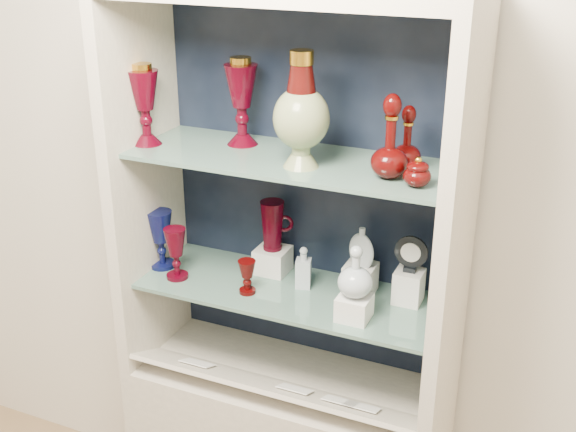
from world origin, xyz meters
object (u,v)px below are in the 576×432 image
at_px(lidded_bowl, 417,171).
at_px(clear_square_bottle, 303,267).
at_px(pedestal_lamp_right, 242,102).
at_px(flat_flask, 362,246).
at_px(pedestal_lamp_left, 145,105).
at_px(ruby_goblet_tall, 176,253).
at_px(ruby_decanter_b, 408,135).
at_px(ruby_decanter_a, 391,131).
at_px(cobalt_goblet, 161,239).
at_px(ruby_goblet_small, 247,277).
at_px(enamel_urn, 301,110).
at_px(cameo_medallion, 411,253).
at_px(ruby_pitcher, 272,225).
at_px(clear_round_decanter, 356,273).

relative_size(lidded_bowl, clear_square_bottle, 0.60).
distance_m(pedestal_lamp_right, flat_flask, 0.55).
bearing_deg(pedestal_lamp_left, ruby_goblet_tall, -12.16).
relative_size(pedestal_lamp_right, ruby_decanter_b, 1.40).
height_order(ruby_decanter_a, ruby_goblet_tall, ruby_decanter_a).
distance_m(lidded_bowl, cobalt_goblet, 0.90).
bearing_deg(ruby_goblet_tall, flat_flask, 14.35).
xyz_separation_m(cobalt_goblet, ruby_goblet_tall, (0.08, -0.05, -0.01)).
distance_m(ruby_decanter_a, ruby_goblet_small, 0.64).
xyz_separation_m(enamel_urn, cameo_medallion, (0.29, 0.13, -0.42)).
relative_size(ruby_decanter_b, flat_flask, 1.48).
relative_size(ruby_decanter_a, cameo_medallion, 2.17).
bearing_deg(flat_flask, ruby_goblet_small, -135.60).
height_order(ruby_goblet_small, clear_square_bottle, clear_square_bottle).
relative_size(enamel_urn, ruby_pitcher, 1.97).
distance_m(enamel_urn, ruby_decanter_b, 0.29).
bearing_deg(lidded_bowl, ruby_goblet_tall, 179.02).
distance_m(pedestal_lamp_left, cameo_medallion, 0.88).
xyz_separation_m(cobalt_goblet, flat_flask, (0.64, 0.09, 0.06)).
relative_size(cobalt_goblet, cameo_medallion, 1.68).
bearing_deg(cobalt_goblet, ruby_decanter_b, 4.73).
bearing_deg(ruby_goblet_small, pedestal_lamp_right, 118.58).
xyz_separation_m(pedestal_lamp_left, pedestal_lamp_right, (0.26, 0.11, 0.01)).
bearing_deg(ruby_pitcher, ruby_goblet_tall, -167.50).
bearing_deg(lidded_bowl, enamel_urn, 175.51).
distance_m(ruby_pitcher, flat_flask, 0.30).
height_order(ruby_decanter_b, clear_square_bottle, ruby_decanter_b).
xyz_separation_m(ruby_goblet_small, ruby_pitcher, (0.01, 0.16, 0.11)).
height_order(lidded_bowl, clear_round_decanter, lidded_bowl).
height_order(pedestal_lamp_right, clear_square_bottle, pedestal_lamp_right).
xyz_separation_m(ruby_goblet_tall, ruby_goblet_small, (0.24, 0.00, -0.03)).
bearing_deg(enamel_urn, ruby_decanter_b, 20.34).
height_order(cobalt_goblet, clear_round_decanter, clear_round_decanter).
bearing_deg(ruby_goblet_tall, clear_round_decanter, -1.11).
bearing_deg(enamel_urn, cameo_medallion, 23.94).
relative_size(ruby_decanter_b, ruby_pitcher, 1.15).
bearing_deg(flat_flask, ruby_goblet_tall, -145.74).
height_order(ruby_goblet_tall, clear_square_bottle, ruby_goblet_tall).
relative_size(pedestal_lamp_right, enamel_urn, 0.82).
bearing_deg(ruby_decanter_a, cameo_medallion, 68.87).
height_order(clear_square_bottle, cameo_medallion, cameo_medallion).
distance_m(pedestal_lamp_left, ruby_pitcher, 0.53).
relative_size(ruby_goblet_small, clear_round_decanter, 0.72).
xyz_separation_m(ruby_pitcher, flat_flask, (0.30, -0.02, -0.01)).
distance_m(ruby_goblet_small, clear_round_decanter, 0.35).
bearing_deg(ruby_pitcher, pedestal_lamp_left, -176.86).
relative_size(pedestal_lamp_left, ruby_goblet_tall, 1.43).
relative_size(enamel_urn, clear_square_bottle, 2.34).
relative_size(enamel_urn, ruby_goblet_tall, 1.87).
height_order(pedestal_lamp_left, lidded_bowl, pedestal_lamp_left).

